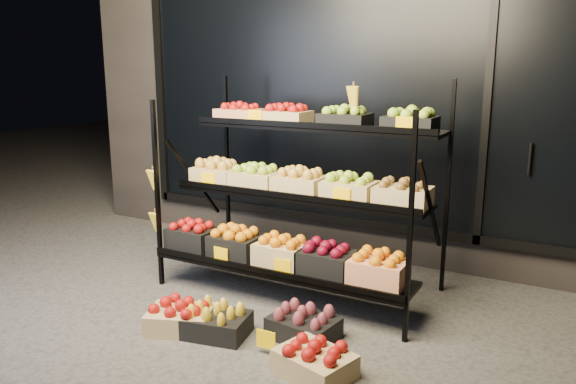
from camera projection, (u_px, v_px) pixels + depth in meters
The scene contains 9 objects.
ground at pixel (256, 319), 3.98m from camera, with size 24.00×24.00×0.00m, color #514F4C.
building at pixel (386, 66), 5.81m from camera, with size 6.00×2.08×3.50m.
display_rack at pixel (295, 194), 4.32m from camera, with size 2.18×1.02×1.72m.
tag_floor_a at pixel (191, 325), 3.75m from camera, with size 0.13×0.01×0.12m, color #FFC400.
tag_floor_b at pixel (266, 346), 3.47m from camera, with size 0.13×0.01×0.12m, color #FFC400.
floor_crate_left at pixel (180, 316), 3.79m from camera, with size 0.51×0.45×0.21m.
floor_crate_midleft at pixel (216, 321), 3.72m from camera, with size 0.47×0.38×0.21m.
floor_crate_midright at pixel (315, 360), 3.23m from camera, with size 0.49×0.42×0.21m.
floor_crate_right at pixel (304, 324), 3.67m from camera, with size 0.46×0.37×0.21m.
Camera 1 is at (1.97, -3.12, 1.76)m, focal length 35.00 mm.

